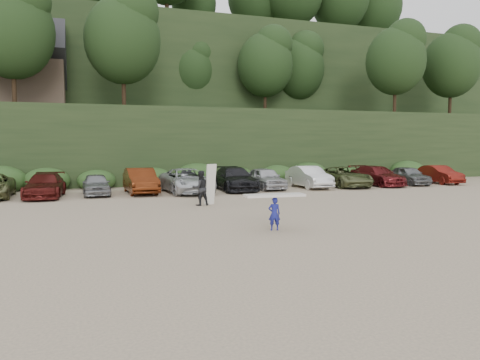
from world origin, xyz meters
name	(u,v)px	position (x,y,z in m)	size (l,w,h in m)	color
ground	(242,214)	(0.00, 0.00, 0.00)	(120.00, 120.00, 0.00)	tan
hillside_backdrop	(138,74)	(-0.26, 35.93, 11.22)	(90.00, 41.50, 28.00)	black
parked_cars	(209,180)	(1.18, 10.05, 0.75)	(39.54, 6.33, 1.62)	#9D9EA2
child_surfer	(274,206)	(-0.21, -4.25, 0.92)	(2.30, 0.78, 1.35)	navy
adult_surfer	(201,188)	(-1.05, 3.35, 0.92)	(1.37, 0.78, 2.14)	black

